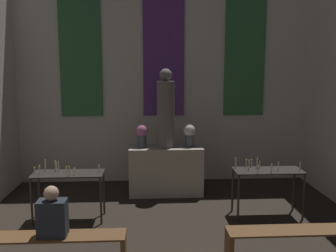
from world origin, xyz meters
The scene contains 10 objects.
wall_back centered at (0.00, 9.22, 2.38)m, with size 6.67×0.16×4.70m.
altar centered at (0.00, 8.25, 0.49)m, with size 1.48×0.64×0.98m.
statue centered at (0.00, 8.25, 1.70)m, with size 0.35×0.35×1.57m.
flower_vase_left centered at (-0.48, 8.25, 1.25)m, with size 0.25×0.25×0.46m.
flower_vase_right centered at (0.48, 8.25, 1.25)m, with size 0.25×0.25×0.46m.
candle_rack_left centered at (-1.71, 6.98, 0.71)m, with size 1.17×0.49×1.02m.
candle_rack_right centered at (1.69, 6.98, 0.71)m, with size 1.17×0.49×1.01m.
pew_back_left centered at (-1.66, 5.41, 0.32)m, with size 1.99×0.36×0.44m.
pew_back_right centered at (1.66, 5.41, 0.32)m, with size 1.99×0.36×0.44m.
person_seated centered at (-1.58, 5.41, 0.72)m, with size 0.36×0.24×0.65m.
Camera 1 is at (-0.37, 0.85, 2.54)m, focal length 40.00 mm.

